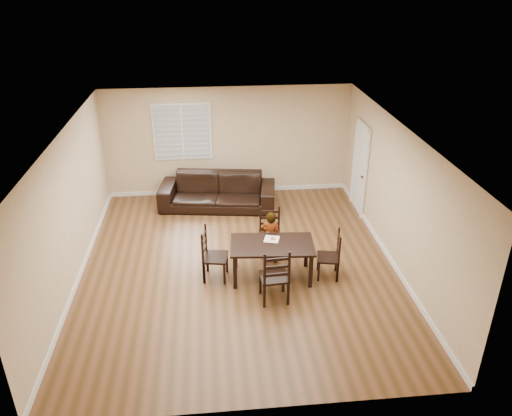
{
  "coord_description": "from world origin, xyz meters",
  "views": [
    {
      "loc": [
        -0.47,
        -8.21,
        5.3
      ],
      "look_at": [
        0.39,
        0.46,
        1.0
      ],
      "focal_mm": 35.0,
      "sensor_mm": 36.0,
      "label": 1
    }
  ],
  "objects_px": {
    "chair_near": "(270,231)",
    "child": "(271,237)",
    "chair_right": "(334,257)",
    "chair_far": "(276,280)",
    "sofa": "(218,191)",
    "donut": "(273,238)",
    "chair_left": "(209,256)",
    "dining_table": "(272,248)"
  },
  "relations": [
    {
      "from": "chair_near",
      "to": "child",
      "type": "relative_size",
      "value": 0.89
    },
    {
      "from": "chair_near",
      "to": "chair_right",
      "type": "distance_m",
      "value": 1.51
    },
    {
      "from": "chair_far",
      "to": "sofa",
      "type": "height_order",
      "value": "chair_far"
    },
    {
      "from": "child",
      "to": "sofa",
      "type": "height_order",
      "value": "child"
    },
    {
      "from": "chair_right",
      "to": "donut",
      "type": "xyz_separation_m",
      "value": [
        -1.12,
        0.27,
        0.31
      ]
    },
    {
      "from": "chair_left",
      "to": "donut",
      "type": "xyz_separation_m",
      "value": [
        1.19,
        0.07,
        0.27
      ]
    },
    {
      "from": "chair_far",
      "to": "chair_near",
      "type": "bearing_deg",
      "value": -97.72
    },
    {
      "from": "chair_right",
      "to": "sofa",
      "type": "xyz_separation_m",
      "value": [
        -2.06,
        3.2,
        -0.03
      ]
    },
    {
      "from": "chair_near",
      "to": "chair_far",
      "type": "height_order",
      "value": "chair_far"
    },
    {
      "from": "chair_left",
      "to": "sofa",
      "type": "xyz_separation_m",
      "value": [
        0.25,
        3.01,
        -0.07
      ]
    },
    {
      "from": "chair_near",
      "to": "child",
      "type": "distance_m",
      "value": 0.43
    },
    {
      "from": "chair_near",
      "to": "donut",
      "type": "xyz_separation_m",
      "value": [
        -0.04,
        -0.8,
        0.3
      ]
    },
    {
      "from": "dining_table",
      "to": "sofa",
      "type": "bearing_deg",
      "value": 110.57
    },
    {
      "from": "chair_far",
      "to": "sofa",
      "type": "xyz_separation_m",
      "value": [
        -0.87,
        3.92,
        -0.08
      ]
    },
    {
      "from": "chair_right",
      "to": "child",
      "type": "bearing_deg",
      "value": -109.76
    },
    {
      "from": "chair_left",
      "to": "chair_right",
      "type": "xyz_separation_m",
      "value": [
        2.31,
        -0.19,
        -0.04
      ]
    },
    {
      "from": "donut",
      "to": "chair_right",
      "type": "bearing_deg",
      "value": -13.37
    },
    {
      "from": "chair_far",
      "to": "sofa",
      "type": "bearing_deg",
      "value": -81.51
    },
    {
      "from": "chair_right",
      "to": "child",
      "type": "distance_m",
      "value": 1.29
    },
    {
      "from": "dining_table",
      "to": "chair_far",
      "type": "bearing_deg",
      "value": -88.71
    },
    {
      "from": "chair_far",
      "to": "donut",
      "type": "height_order",
      "value": "chair_far"
    },
    {
      "from": "donut",
      "to": "child",
      "type": "bearing_deg",
      "value": 88.63
    },
    {
      "from": "chair_near",
      "to": "donut",
      "type": "height_order",
      "value": "chair_near"
    },
    {
      "from": "chair_left",
      "to": "chair_right",
      "type": "height_order",
      "value": "chair_left"
    },
    {
      "from": "chair_far",
      "to": "donut",
      "type": "distance_m",
      "value": 1.02
    },
    {
      "from": "dining_table",
      "to": "chair_far",
      "type": "height_order",
      "value": "chair_far"
    },
    {
      "from": "chair_left",
      "to": "child",
      "type": "relative_size",
      "value": 0.95
    },
    {
      "from": "chair_far",
      "to": "chair_left",
      "type": "relative_size",
      "value": 1.03
    },
    {
      "from": "chair_near",
      "to": "sofa",
      "type": "relative_size",
      "value": 0.35
    },
    {
      "from": "chair_far",
      "to": "chair_left",
      "type": "distance_m",
      "value": 1.45
    },
    {
      "from": "chair_far",
      "to": "chair_left",
      "type": "bearing_deg",
      "value": -43.23
    },
    {
      "from": "dining_table",
      "to": "chair_near",
      "type": "bearing_deg",
      "value": 89.82
    },
    {
      "from": "dining_table",
      "to": "child",
      "type": "distance_m",
      "value": 0.55
    },
    {
      "from": "dining_table",
      "to": "chair_right",
      "type": "height_order",
      "value": "chair_right"
    },
    {
      "from": "donut",
      "to": "sofa",
      "type": "height_order",
      "value": "sofa"
    },
    {
      "from": "child",
      "to": "dining_table",
      "type": "bearing_deg",
      "value": 104.1
    },
    {
      "from": "chair_left",
      "to": "donut",
      "type": "distance_m",
      "value": 1.22
    },
    {
      "from": "child",
      "to": "chair_right",
      "type": "bearing_deg",
      "value": 168.17
    },
    {
      "from": "chair_near",
      "to": "dining_table",
      "type": "bearing_deg",
      "value": -88.7
    },
    {
      "from": "chair_right",
      "to": "sofa",
      "type": "height_order",
      "value": "chair_right"
    },
    {
      "from": "chair_left",
      "to": "sofa",
      "type": "height_order",
      "value": "chair_left"
    },
    {
      "from": "dining_table",
      "to": "chair_right",
      "type": "xyz_separation_m",
      "value": [
        1.15,
        -0.1,
        -0.19
      ]
    }
  ]
}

